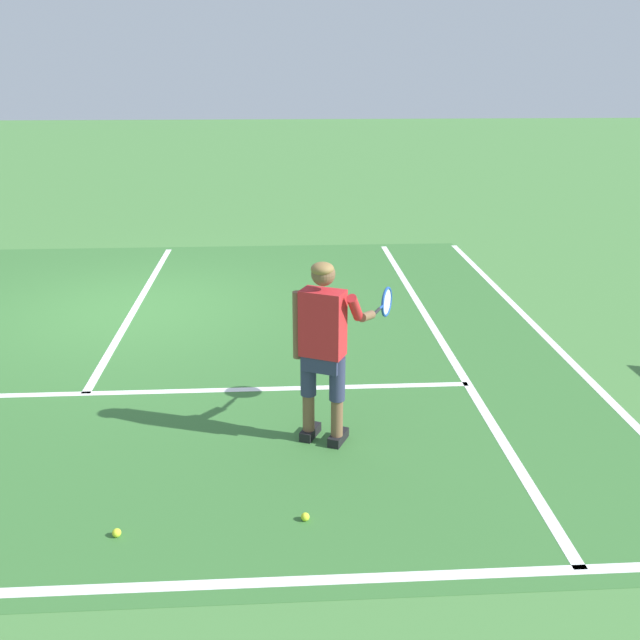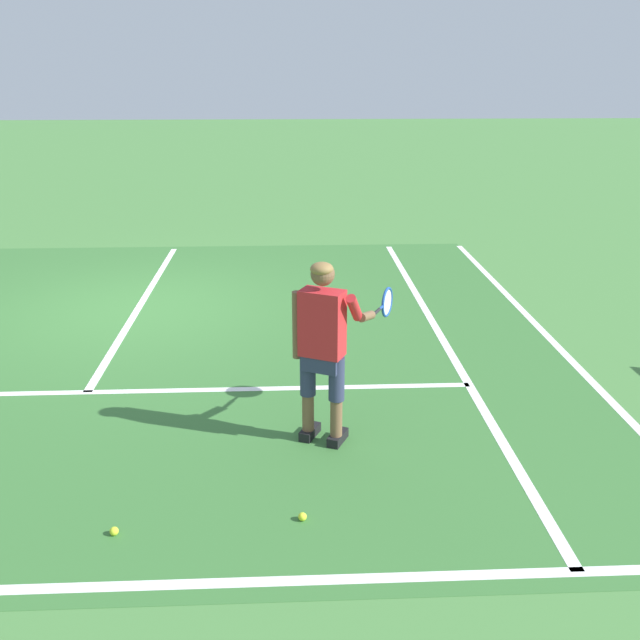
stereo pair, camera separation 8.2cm
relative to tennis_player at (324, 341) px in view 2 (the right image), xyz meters
name	(u,v)px [view 2 (the right image)]	position (x,y,z in m)	size (l,w,h in m)	color
ground_plane	(139,308)	(-2.47, 4.01, -0.99)	(80.00, 80.00, 0.00)	#477F3D
court_inner_surface	(121,337)	(-2.47, 2.80, -0.99)	(10.98, 9.89, 0.00)	#387033
line_service	(87,392)	(-2.47, 1.15, -0.99)	(8.23, 0.10, 0.01)	white
line_centre_service	(143,300)	(-2.47, 4.35, -0.99)	(0.10, 6.40, 0.01)	white
line_singles_right	(438,332)	(1.65, 2.80, -0.99)	(0.10, 9.49, 0.01)	white
line_doubles_right	(542,330)	(3.02, 2.80, -0.99)	(0.10, 9.49, 0.01)	white
tennis_player	(324,341)	(0.00, 0.00, 0.00)	(1.00, 0.95, 1.71)	black
tennis_ball_near_feet	(302,517)	(-0.23, -1.25, -0.96)	(0.07, 0.07, 0.07)	#CCE02D
tennis_ball_by_baseline	(114,531)	(-1.63, -1.37, -0.96)	(0.07, 0.07, 0.07)	#CCE02D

